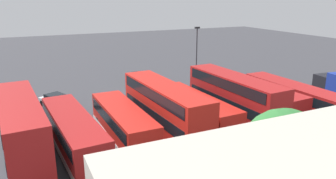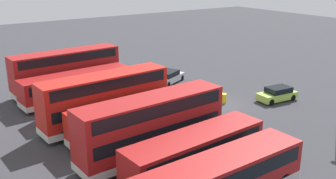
# 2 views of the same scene
# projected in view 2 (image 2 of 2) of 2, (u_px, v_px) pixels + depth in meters

# --- Properties ---
(ground_plane) EXTENTS (140.00, 140.00, 0.00)m
(ground_plane) POSITION_uv_depth(u_px,v_px,m) (222.00, 104.00, 38.63)
(ground_plane) COLOR #38383D
(bus_single_deck_second) EXTENTS (3.33, 10.59, 2.95)m
(bus_single_deck_second) POSITION_uv_depth(u_px,v_px,m) (195.00, 153.00, 25.14)
(bus_single_deck_second) COLOR #A51919
(bus_single_deck_second) RESTS_ON ground
(bus_double_decker_third) EXTENTS (3.22, 11.52, 4.55)m
(bus_double_decker_third) POSITION_uv_depth(u_px,v_px,m) (152.00, 125.00, 27.39)
(bus_double_decker_third) COLOR #A51919
(bus_double_decker_third) RESTS_ON ground
(bus_single_deck_fourth) EXTENTS (3.18, 10.65, 2.95)m
(bus_single_deck_fourth) POSITION_uv_depth(u_px,v_px,m) (132.00, 118.00, 30.85)
(bus_single_deck_fourth) COLOR red
(bus_single_deck_fourth) RESTS_ON ground
(bus_double_decker_fifth) EXTENTS (3.27, 11.54, 4.55)m
(bus_double_decker_fifth) POSITION_uv_depth(u_px,v_px,m) (105.00, 98.00, 32.88)
(bus_double_decker_fifth) COLOR red
(bus_double_decker_fifth) RESTS_ON ground
(bus_single_deck_sixth) EXTENTS (2.80, 10.13, 2.95)m
(bus_single_deck_sixth) POSITION_uv_depth(u_px,v_px,m) (94.00, 96.00, 36.14)
(bus_single_deck_sixth) COLOR red
(bus_single_deck_sixth) RESTS_ON ground
(bus_single_deck_seventh) EXTENTS (3.46, 11.65, 2.95)m
(bus_single_deck_seventh) POSITION_uv_depth(u_px,v_px,m) (77.00, 85.00, 39.21)
(bus_single_deck_seventh) COLOR #A51919
(bus_single_deck_seventh) RESTS_ON ground
(bus_double_decker_far_end) EXTENTS (3.37, 11.90, 4.55)m
(bus_double_decker_far_end) POSITION_uv_depth(u_px,v_px,m) (66.00, 70.00, 41.81)
(bus_double_decker_far_end) COLOR #A51919
(bus_double_decker_far_end) RESTS_ON ground
(car_hatchback_silver) EXTENTS (3.45, 4.73, 1.43)m
(car_hatchback_silver) POSITION_uv_depth(u_px,v_px,m) (169.00, 77.00, 45.56)
(car_hatchback_silver) COLOR silver
(car_hatchback_silver) RESTS_ON ground
(car_small_green) EXTENTS (2.20, 4.28, 1.43)m
(car_small_green) POSITION_uv_depth(u_px,v_px,m) (277.00, 94.00, 39.52)
(car_small_green) COLOR #A5D14C
(car_small_green) RESTS_ON ground
(waste_bin_yellow) EXTENTS (0.60, 0.60, 0.95)m
(waste_bin_yellow) POSITION_uv_depth(u_px,v_px,m) (223.00, 98.00, 38.94)
(waste_bin_yellow) COLOR yellow
(waste_bin_yellow) RESTS_ON ground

